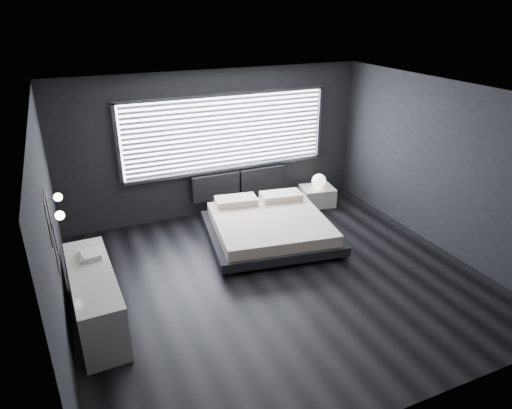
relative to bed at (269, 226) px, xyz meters
name	(u,v)px	position (x,y,z in m)	size (l,w,h in m)	color
room	(280,195)	(-0.42, -1.21, 1.14)	(6.04, 6.00, 2.80)	black
window	(227,133)	(-0.22, 1.48, 1.35)	(4.14, 0.09, 1.52)	white
headboard	(239,183)	(-0.01, 1.43, 0.31)	(1.96, 0.16, 0.52)	black
sconce_near	(60,215)	(-3.30, -1.16, 1.34)	(0.18, 0.11, 0.11)	silver
sconce_far	(58,197)	(-3.30, -0.56, 1.34)	(0.18, 0.11, 0.11)	silver
wall_art_upper	(48,218)	(-3.39, -1.76, 1.59)	(0.01, 0.48, 0.48)	#47474C
wall_art_lower	(55,247)	(-3.39, -1.51, 1.12)	(0.01, 0.48, 0.48)	#47474C
bed	(269,226)	(0.00, 0.00, 0.00)	(2.44, 2.36, 0.56)	black
nightstand	(317,196)	(1.57, 0.99, -0.07)	(0.66, 0.55, 0.38)	silver
orb_lamp	(319,181)	(1.59, 0.98, 0.27)	(0.29, 0.29, 0.29)	white
dresser	(95,297)	(-3.07, -1.18, 0.12)	(0.60, 1.92, 0.76)	silver
book_stack	(90,255)	(-3.04, -0.77, 0.54)	(0.29, 0.38, 0.07)	silver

